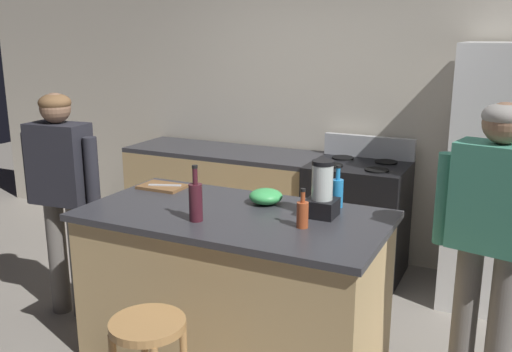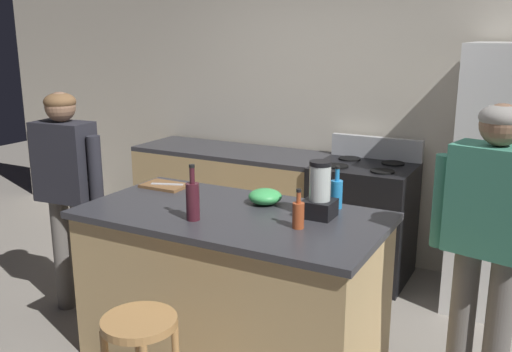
% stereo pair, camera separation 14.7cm
% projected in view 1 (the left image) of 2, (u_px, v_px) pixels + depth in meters
% --- Properties ---
extents(back_wall, '(8.00, 0.10, 2.70)m').
position_uv_depth(back_wall, '(339.00, 104.00, 4.86)').
color(back_wall, beige).
rests_on(back_wall, ground_plane).
extents(kitchen_island, '(1.77, 0.93, 0.93)m').
position_uv_depth(kitchen_island, '(234.00, 286.00, 3.37)').
color(kitchen_island, tan).
rests_on(kitchen_island, ground_plane).
extents(back_counter_run, '(2.00, 0.64, 0.93)m').
position_uv_depth(back_counter_run, '(236.00, 202.00, 5.06)').
color(back_counter_run, tan).
rests_on(back_counter_run, ground_plane).
extents(stove_range, '(0.76, 0.65, 1.11)m').
position_uv_depth(stove_range, '(357.00, 219.00, 4.57)').
color(stove_range, black).
rests_on(stove_range, ground_plane).
extents(person_by_island_left, '(0.60, 0.26, 1.57)m').
position_uv_depth(person_by_island_left, '(62.00, 185.00, 3.79)').
color(person_by_island_left, '#66605B').
rests_on(person_by_island_left, ground_plane).
extents(person_by_sink_right, '(0.60, 0.30, 1.63)m').
position_uv_depth(person_by_sink_right, '(492.00, 231.00, 2.78)').
color(person_by_sink_right, '#66605B').
rests_on(person_by_sink_right, ground_plane).
extents(bar_stool, '(0.36, 0.36, 0.64)m').
position_uv_depth(bar_stool, '(149.00, 348.00, 2.65)').
color(bar_stool, '#B7844C').
rests_on(bar_stool, ground_plane).
extents(blender_appliance, '(0.17, 0.17, 0.32)m').
position_uv_depth(blender_appliance, '(322.00, 193.00, 3.16)').
color(blender_appliance, black).
rests_on(blender_appliance, kitchen_island).
extents(bottle_wine, '(0.08, 0.08, 0.32)m').
position_uv_depth(bottle_wine, '(196.00, 201.00, 3.09)').
color(bottle_wine, '#471923').
rests_on(bottle_wine, kitchen_island).
extents(bottle_soda, '(0.07, 0.07, 0.26)m').
position_uv_depth(bottle_soda, '(337.00, 192.00, 3.34)').
color(bottle_soda, '#268CD8').
rests_on(bottle_soda, kitchen_island).
extents(bottle_cooking_sauce, '(0.06, 0.06, 0.22)m').
position_uv_depth(bottle_cooking_sauce, '(303.00, 213.00, 2.99)').
color(bottle_cooking_sauce, '#B24C26').
rests_on(bottle_cooking_sauce, kitchen_island).
extents(mixing_bowl, '(0.20, 0.20, 0.09)m').
position_uv_depth(mixing_bowl, '(266.00, 196.00, 3.42)').
color(mixing_bowl, '#3FB259').
rests_on(mixing_bowl, kitchen_island).
extents(cutting_board, '(0.30, 0.20, 0.02)m').
position_uv_depth(cutting_board, '(162.00, 187.00, 3.77)').
color(cutting_board, brown).
rests_on(cutting_board, kitchen_island).
extents(chef_knife, '(0.22, 0.11, 0.01)m').
position_uv_depth(chef_knife, '(165.00, 185.00, 3.75)').
color(chef_knife, '#B7BABF').
rests_on(chef_knife, cutting_board).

